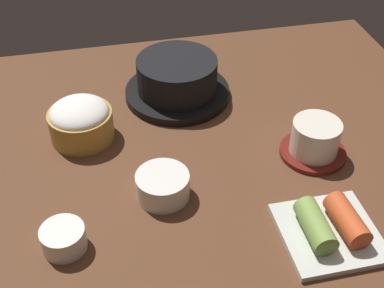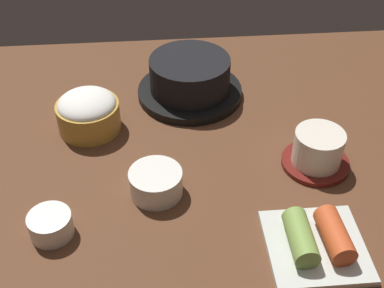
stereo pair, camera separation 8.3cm
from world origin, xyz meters
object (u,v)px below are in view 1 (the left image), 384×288
object	(u,v)px
stone_pot	(177,79)
kimchi_plate	(330,228)
banchan_cup_center	(163,185)
side_bowl_near	(63,238)
rice_bowl	(81,120)
tea_cup_with_saucer	(315,140)

from	to	relation	value
stone_pot	kimchi_plate	size ratio (longest dim) A/B	1.48
banchan_cup_center	side_bowl_near	distance (cm)	16.19
kimchi_plate	rice_bowl	bearing A→B (deg)	137.38
tea_cup_with_saucer	banchan_cup_center	bearing A→B (deg)	-171.01
banchan_cup_center	rice_bowl	bearing A→B (deg)	123.16
stone_pot	banchan_cup_center	size ratio (longest dim) A/B	2.43
stone_pot	banchan_cup_center	xyz separation A→B (cm)	(-7.20, -25.30, -1.55)
rice_bowl	banchan_cup_center	distance (cm)	20.04
stone_pot	rice_bowl	xyz separation A→B (cm)	(-18.13, -8.56, -0.16)
stone_pot	banchan_cup_center	world-z (taller)	stone_pot
stone_pot	rice_bowl	bearing A→B (deg)	-154.72
side_bowl_near	stone_pot	bearing A→B (deg)	55.70
rice_bowl	side_bowl_near	bearing A→B (deg)	-99.08
tea_cup_with_saucer	banchan_cup_center	distance (cm)	25.91
stone_pot	rice_bowl	world-z (taller)	stone_pot
stone_pot	kimchi_plate	world-z (taller)	stone_pot
tea_cup_with_saucer	side_bowl_near	xyz separation A→B (cm)	(-40.27, -10.85, -1.15)
banchan_cup_center	kimchi_plate	bearing A→B (deg)	-31.08
rice_bowl	tea_cup_with_saucer	distance (cm)	38.66
tea_cup_with_saucer	banchan_cup_center	xyz separation A→B (cm)	(-25.58, -4.04, -0.87)
rice_bowl	side_bowl_near	distance (cm)	23.90
kimchi_plate	tea_cup_with_saucer	bearing A→B (deg)	74.71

